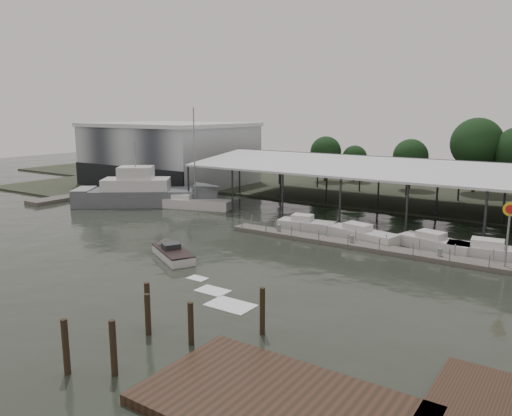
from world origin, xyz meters
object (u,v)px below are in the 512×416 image
Objects in this scene: grey_trawler at (146,193)px; white_sailboat at (191,203)px; speedboat_underway at (171,253)px; shell_fuel_sign at (509,223)px.

white_sailboat reaches higher than grey_trawler.
grey_trawler is at bearing 178.32° from white_sailboat.
grey_trawler is 1.40× the size of white_sailboat.
speedboat_underway is at bearing -75.31° from grey_trawler.
grey_trawler is 6.72m from white_sailboat.
white_sailboat reaches higher than speedboat_underway.
shell_fuel_sign is at bearing -41.53° from grey_trawler.
white_sailboat reaches higher than shell_fuel_sign.
grey_trawler is at bearing -10.75° from speedboat_underway.
speedboat_underway is (-24.60, -12.03, -3.53)m from shell_fuel_sign.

